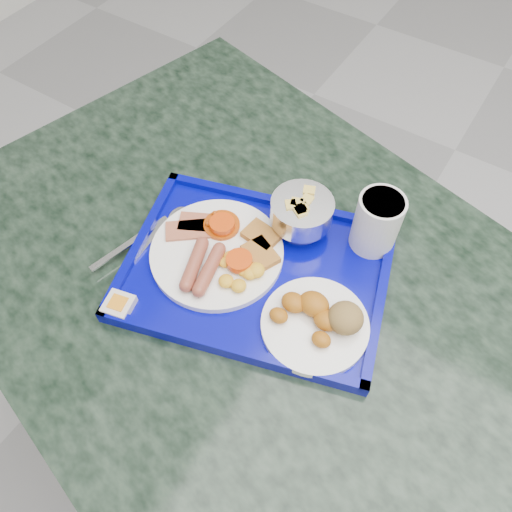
{
  "coord_description": "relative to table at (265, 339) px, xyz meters",
  "views": [
    {
      "loc": [
        -0.54,
        -0.4,
        1.46
      ],
      "look_at": [
        -0.78,
        -0.02,
        0.81
      ],
      "focal_mm": 35.0,
      "sensor_mm": 36.0,
      "label": 1
    }
  ],
  "objects": [
    {
      "name": "spoon",
      "position": [
        -0.21,
        0.01,
        0.21
      ],
      "size": [
        0.04,
        0.18,
        0.01
      ],
      "rotation": [
        0.0,
        0.0,
        0.08
      ],
      "color": "silver",
      "rests_on": "tray"
    },
    {
      "name": "tray",
      "position": [
        -0.03,
        0.01,
        0.2
      ],
      "size": [
        0.49,
        0.42,
        0.03
      ],
      "rotation": [
        0.0,
        0.0,
        0.28
      ],
      "color": "#030596",
      "rests_on": "table"
    },
    {
      "name": "fruit_bowl",
      "position": [
        -0.01,
        0.13,
        0.26
      ],
      "size": [
        0.11,
        0.11,
        0.07
      ],
      "color": "silver",
      "rests_on": "tray"
    },
    {
      "name": "jam_packet",
      "position": [
        -0.17,
        -0.16,
        0.22
      ],
      "size": [
        0.05,
        0.05,
        0.02
      ],
      "rotation": [
        0.0,
        0.0,
        0.23
      ],
      "color": "silver",
      "rests_on": "tray"
    },
    {
      "name": "table",
      "position": [
        0.0,
        0.0,
        0.0
      ],
      "size": [
        1.37,
        1.09,
        0.75
      ],
      "rotation": [
        0.0,
        0.0,
        -0.26
      ],
      "color": "slate",
      "rests_on": "floor"
    },
    {
      "name": "main_plate",
      "position": [
        -0.1,
        0.01,
        0.22
      ],
      "size": [
        0.22,
        0.22,
        0.03
      ],
      "rotation": [
        0.0,
        0.0,
        0.17
      ],
      "color": "white",
      "rests_on": "tray"
    },
    {
      "name": "knife",
      "position": [
        -0.24,
        -0.06,
        0.21
      ],
      "size": [
        0.05,
        0.16,
        0.0
      ],
      "primitive_type": "cube",
      "rotation": [
        0.0,
        0.0,
        -0.24
      ],
      "color": "silver",
      "rests_on": "tray"
    },
    {
      "name": "bread_plate",
      "position": [
        0.1,
        -0.02,
        0.22
      ],
      "size": [
        0.16,
        0.16,
        0.05
      ],
      "rotation": [
        0.0,
        0.0,
        -0.14
      ],
      "color": "white",
      "rests_on": "tray"
    },
    {
      "name": "juice_cup",
      "position": [
        0.1,
        0.17,
        0.26
      ],
      "size": [
        0.08,
        0.08,
        0.11
      ],
      "color": "silver",
      "rests_on": "tray"
    }
  ]
}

